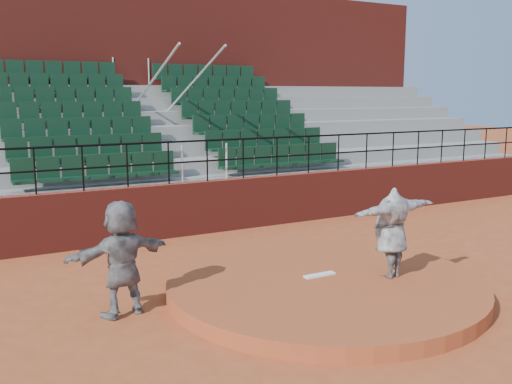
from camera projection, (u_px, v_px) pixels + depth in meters
ground at (324, 292)px, 10.00m from camera, size 90.00×90.00×0.00m
pitchers_mound at (325, 285)px, 9.97m from camera, size 5.50×5.50×0.25m
pitching_rubber at (320, 275)px, 10.08m from camera, size 0.60×0.15×0.03m
boundary_wall at (208, 207)px, 14.21m from camera, size 24.00×0.30×1.30m
wall_railing at (207, 152)px, 13.97m from camera, size 24.04×0.05×1.03m
seating_deck at (158, 160)px, 17.22m from camera, size 24.00×5.97×4.63m
press_box_facade at (120, 90)px, 20.28m from camera, size 24.00×3.00×7.10m
pitcher at (391, 233)px, 9.90m from camera, size 2.01×0.76×1.59m
fielder at (122, 258)px, 8.82m from camera, size 1.77×0.83×1.84m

